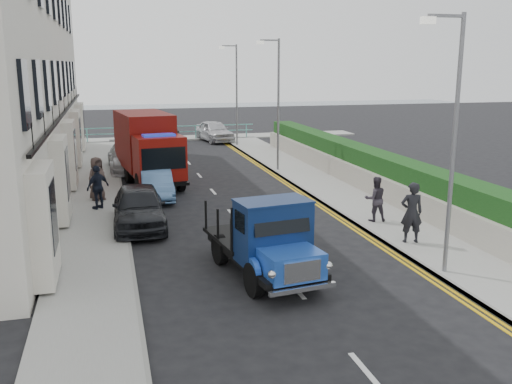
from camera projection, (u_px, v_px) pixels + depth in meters
name	position (u px, v px, depth m)	size (l,w,h in m)	color
ground	(275.00, 265.00, 16.65)	(120.00, 120.00, 0.00)	black
pavement_west	(95.00, 202.00, 23.85)	(2.40, 38.00, 0.12)	gray
pavement_east	(329.00, 189.00, 26.43)	(2.60, 38.00, 0.12)	gray
promenade	(169.00, 139.00, 44.00)	(30.00, 2.50, 0.12)	gray
sea_plane	(143.00, 109.00, 73.27)	(120.00, 120.00, 0.00)	slate
garden_east	(368.00, 169.00, 26.72)	(1.45, 28.00, 1.75)	#B2AD9E
seafront_railing	(169.00, 133.00, 43.13)	(13.00, 0.08, 1.11)	#59B2A5
lamp_near	(451.00, 132.00, 14.91)	(1.23, 0.18, 7.00)	slate
lamp_mid	(276.00, 97.00, 30.01)	(1.23, 0.18, 7.00)	slate
lamp_far	(235.00, 89.00, 39.44)	(1.23, 0.18, 7.00)	slate
bedford_lorry	(271.00, 244.00, 15.17)	(2.49, 4.93, 2.24)	black
red_lorry	(147.00, 146.00, 27.84)	(3.04, 6.67, 3.37)	black
parked_car_front	(139.00, 207.00, 20.25)	(1.80, 4.47, 1.52)	black
parked_car_mid	(157.00, 185.00, 24.62)	(1.30, 3.72, 1.23)	#4F76A9
parked_car_rear	(128.00, 157.00, 31.04)	(2.07, 5.08, 1.47)	#B7B8BC
seafront_car_left	(159.00, 135.00, 40.76)	(2.39, 5.19, 1.44)	black
seafront_car_right	(214.00, 131.00, 42.75)	(1.83, 4.56, 1.55)	silver
pedestrian_east_near	(412.00, 212.00, 18.14)	(0.72, 0.47, 1.97)	black
pedestrian_east_far	(375.00, 199.00, 20.65)	(0.80, 0.62, 1.64)	#352F3A
pedestrian_west_near	(98.00, 187.00, 22.38)	(1.02, 0.42, 1.74)	black
pedestrian_west_far	(97.00, 179.00, 23.81)	(0.90, 0.58, 1.83)	#42332F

